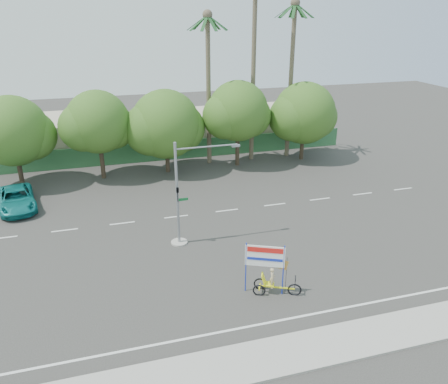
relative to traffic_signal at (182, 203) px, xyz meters
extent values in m
plane|color=#33302D|center=(2.20, -3.98, -2.92)|extent=(120.00, 120.00, 0.00)
cube|color=gray|center=(2.20, -11.48, -2.86)|extent=(50.00, 2.40, 0.12)
cube|color=#336B3D|center=(2.20, 17.52, -1.92)|extent=(38.00, 0.08, 2.00)
cube|color=#C1B199|center=(-7.80, 22.02, -0.92)|extent=(12.00, 8.00, 4.00)
cube|color=#C1B199|center=(10.20, 22.02, -1.12)|extent=(14.00, 8.00, 3.60)
cylinder|color=#473828|center=(-11.80, 14.02, -1.16)|extent=(0.40, 0.40, 3.52)
sphere|color=#325D1B|center=(-11.80, 14.02, 2.04)|extent=(6.00, 6.00, 6.00)
sphere|color=#325D1B|center=(-10.45, 14.32, 1.48)|extent=(4.32, 4.32, 4.32)
cylinder|color=#473828|center=(-4.80, 14.02, -1.05)|extent=(0.40, 0.40, 3.74)
sphere|color=#325D1B|center=(-4.80, 14.02, 2.35)|extent=(5.60, 5.60, 5.60)
sphere|color=#325D1B|center=(-3.54, 14.32, 1.76)|extent=(4.03, 4.03, 4.03)
sphere|color=#325D1B|center=(-6.06, 13.77, 2.01)|extent=(4.26, 4.26, 4.26)
cylinder|color=#473828|center=(1.20, 14.02, -1.27)|extent=(0.40, 0.40, 3.30)
sphere|color=#325D1B|center=(1.20, 14.02, 1.73)|extent=(6.40, 6.40, 6.40)
sphere|color=#325D1B|center=(2.64, 14.32, 1.21)|extent=(4.61, 4.61, 4.61)
sphere|color=#325D1B|center=(-0.24, 13.77, 1.43)|extent=(4.86, 4.86, 4.86)
cylinder|color=#473828|center=(8.20, 14.02, -0.98)|extent=(0.40, 0.40, 3.87)
sphere|color=#325D1B|center=(8.20, 14.02, 2.54)|extent=(5.80, 5.80, 5.80)
sphere|color=#325D1B|center=(9.50, 14.32, 1.92)|extent=(4.18, 4.18, 4.18)
sphere|color=#325D1B|center=(6.89, 13.77, 2.19)|extent=(4.41, 4.41, 4.41)
cylinder|color=#473828|center=(15.20, 14.02, -1.20)|extent=(0.40, 0.40, 3.43)
sphere|color=#325D1B|center=(15.20, 14.02, 1.92)|extent=(6.20, 6.20, 6.20)
sphere|color=#325D1B|center=(16.59, 14.32, 1.37)|extent=(4.46, 4.46, 4.46)
sphere|color=#325D1B|center=(13.80, 13.77, 1.61)|extent=(4.71, 4.71, 4.71)
cylinder|color=#70604C|center=(10.20, 15.52, 5.58)|extent=(0.44, 0.44, 17.00)
cylinder|color=#70604C|center=(14.20, 15.52, 4.58)|extent=(0.44, 0.44, 15.00)
sphere|color=#70604C|center=(14.20, 15.52, 12.08)|extent=(0.90, 0.90, 0.90)
cube|color=#1C4C21|center=(15.14, 15.52, 11.42)|extent=(1.91, 0.28, 1.36)
cube|color=#1C4C21|center=(14.92, 16.12, 11.42)|extent=(1.65, 1.44, 1.36)
cube|color=#1C4C21|center=(14.36, 16.44, 11.42)|extent=(0.61, 1.93, 1.36)
cube|color=#1C4C21|center=(13.73, 16.33, 11.42)|extent=(1.20, 1.80, 1.36)
cube|color=#1C4C21|center=(13.31, 15.84, 11.42)|extent=(1.89, 0.92, 1.36)
cube|color=#1C4C21|center=(13.31, 15.19, 11.42)|extent=(1.89, 0.92, 1.36)
cube|color=#1C4C21|center=(13.73, 14.70, 11.42)|extent=(1.20, 1.80, 1.36)
cube|color=#1C4C21|center=(14.36, 14.59, 11.42)|extent=(0.61, 1.93, 1.36)
cube|color=#1C4C21|center=(14.92, 14.91, 11.42)|extent=(1.65, 1.44, 1.36)
cylinder|color=#70604C|center=(5.70, 15.52, 4.08)|extent=(0.44, 0.44, 14.00)
sphere|color=#70604C|center=(5.70, 15.52, 11.08)|extent=(0.90, 0.90, 0.90)
cube|color=#1C4C21|center=(6.64, 15.52, 10.42)|extent=(1.91, 0.28, 1.36)
cube|color=#1C4C21|center=(6.42, 16.12, 10.42)|extent=(1.65, 1.44, 1.36)
cube|color=#1C4C21|center=(5.86, 16.44, 10.42)|extent=(0.61, 1.93, 1.36)
cube|color=#1C4C21|center=(5.23, 16.33, 10.42)|extent=(1.20, 1.80, 1.36)
cube|color=#1C4C21|center=(4.81, 15.84, 10.42)|extent=(1.89, 0.92, 1.36)
cube|color=#1C4C21|center=(4.81, 15.19, 10.42)|extent=(1.89, 0.92, 1.36)
cube|color=#1C4C21|center=(5.23, 14.70, 10.42)|extent=(1.20, 1.80, 1.36)
cube|color=#1C4C21|center=(5.86, 14.59, 10.42)|extent=(0.61, 1.93, 1.36)
cube|color=#1C4C21|center=(6.42, 14.91, 10.42)|extent=(1.65, 1.44, 1.36)
cylinder|color=gray|center=(-0.30, 0.02, -2.87)|extent=(1.10, 1.10, 0.10)
cylinder|color=gray|center=(-0.30, 0.02, 0.58)|extent=(0.18, 0.18, 7.00)
cylinder|color=gray|center=(1.70, 0.02, 3.63)|extent=(4.00, 0.10, 0.10)
cube|color=gray|center=(3.60, 0.02, 3.53)|extent=(0.55, 0.20, 0.12)
imported|color=black|center=(-0.30, -0.20, 0.68)|extent=(0.16, 0.20, 1.00)
cube|color=#14662D|center=(0.05, 0.02, 0.23)|extent=(0.70, 0.04, 0.18)
torus|color=black|center=(4.71, -7.42, -2.58)|extent=(0.73, 0.40, 0.76)
torus|color=black|center=(3.10, -6.33, -2.60)|extent=(0.68, 0.37, 0.71)
torus|color=black|center=(2.84, -6.91, -2.60)|extent=(0.68, 0.37, 0.71)
cube|color=yellow|center=(3.84, -7.02, -2.51)|extent=(1.77, 0.86, 0.07)
cube|color=yellow|center=(2.97, -6.62, -2.58)|extent=(0.34, 0.64, 0.06)
cube|color=yellow|center=(3.43, -6.83, -2.36)|extent=(0.71, 0.66, 0.07)
cube|color=yellow|center=(3.15, -6.71, -2.04)|extent=(0.43, 0.54, 0.61)
cylinder|color=black|center=(4.71, -7.42, -2.13)|extent=(0.04, 0.04, 0.62)
cube|color=black|center=(4.71, -7.42, -1.83)|extent=(0.25, 0.48, 0.05)
imported|color=#CCB284|center=(3.58, -6.90, -1.93)|extent=(0.45, 0.52, 1.22)
cylinder|color=#182EBA|center=(2.26, -6.29, -1.40)|extent=(0.08, 0.08, 3.04)
cylinder|color=#182EBA|center=(4.10, -7.14, -1.40)|extent=(0.08, 0.08, 3.04)
cube|color=white|center=(3.18, -6.71, -0.61)|extent=(1.97, 0.94, 1.24)
cube|color=red|center=(3.16, -6.75, -0.22)|extent=(1.74, 0.81, 0.29)
cube|color=#182EBA|center=(3.16, -6.75, -0.78)|extent=(1.74, 0.81, 0.16)
cylinder|color=black|center=(4.25, -7.21, -1.74)|extent=(0.03, 0.03, 2.36)
cube|color=red|center=(3.89, -7.04, -1.01)|extent=(0.92, 0.44, 0.74)
imported|color=#107272|center=(-11.50, 8.95, -2.13)|extent=(3.69, 6.07, 1.57)
camera|label=1|loc=(-4.45, -25.47, 11.62)|focal=35.00mm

